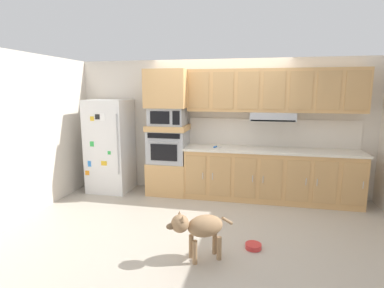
{
  "coord_description": "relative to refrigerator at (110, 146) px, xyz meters",
  "views": [
    {
      "loc": [
        0.65,
        -4.6,
        1.93
      ],
      "look_at": [
        -0.35,
        0.16,
        1.07
      ],
      "focal_mm": 28.26,
      "sensor_mm": 36.0,
      "label": 1
    }
  ],
  "objects": [
    {
      "name": "backsplash_panel",
      "position": [
        3.02,
        0.36,
        0.29
      ],
      "size": [
        3.04,
        0.02,
        0.5
      ],
      "primitive_type": "cube",
      "color": "silver",
      "rests_on": "countertop_slab"
    },
    {
      "name": "oven_base_cabinet",
      "position": [
        1.15,
        0.07,
        -0.58
      ],
      "size": [
        0.74,
        0.62,
        0.6
      ],
      "primitive_type": "cube",
      "color": "tan",
      "rests_on": "ground"
    },
    {
      "name": "refrigerator",
      "position": [
        0.0,
        0.0,
        0.0
      ],
      "size": [
        0.76,
        0.73,
        1.76
      ],
      "color": "white",
      "rests_on": "ground"
    },
    {
      "name": "lower_cabinet_run",
      "position": [
        3.02,
        0.07,
        -0.44
      ],
      "size": [
        3.0,
        0.63,
        0.88
      ],
      "color": "tan",
      "rests_on": "ground"
    },
    {
      "name": "appliance_upper_cabinet",
      "position": [
        1.15,
        0.07,
        1.08
      ],
      "size": [
        0.74,
        0.62,
        0.68
      ],
      "primitive_type": "cube",
      "color": "tan",
      "rests_on": "microwave"
    },
    {
      "name": "upper_cabinet_with_hood",
      "position": [
        3.02,
        0.19,
        1.02
      ],
      "size": [
        3.0,
        0.48,
        0.88
      ],
      "color": "tan",
      "rests_on": "backsplash_panel"
    },
    {
      "name": "appliance_mid_shelf",
      "position": [
        1.15,
        0.07,
        0.37
      ],
      "size": [
        0.74,
        0.62,
        0.1
      ],
      "primitive_type": "cube",
      "color": "tan",
      "rests_on": "built_in_oven"
    },
    {
      "name": "microwave",
      "position": [
        1.15,
        0.07,
        0.58
      ],
      "size": [
        0.64,
        0.54,
        0.32
      ],
      "color": "#A8AAAF",
      "rests_on": "appliance_mid_shelf"
    },
    {
      "name": "ground_plane",
      "position": [
        2.07,
        -0.68,
        -0.88
      ],
      "size": [
        9.6,
        9.6,
        0.0
      ],
      "primitive_type": "plane",
      "color": "#B2A899"
    },
    {
      "name": "built_in_oven",
      "position": [
        1.15,
        0.07,
        0.02
      ],
      "size": [
        0.7,
        0.62,
        0.6
      ],
      "color": "#A8AAAF",
      "rests_on": "oven_base_cabinet"
    },
    {
      "name": "dog",
      "position": [
        2.15,
        -2.12,
        -0.48
      ],
      "size": [
        0.73,
        0.47,
        0.59
      ],
      "rotation": [
        0.0,
        0.0,
        -2.63
      ],
      "color": "#997551",
      "rests_on": "ground"
    },
    {
      "name": "side_panel_left",
      "position": [
        -0.73,
        -0.68,
        0.37
      ],
      "size": [
        0.12,
        7.1,
        2.5
      ],
      "primitive_type": "cube",
      "color": "beige",
      "rests_on": "ground"
    },
    {
      "name": "dog_food_bowl",
      "position": [
        2.76,
        -1.74,
        -0.85
      ],
      "size": [
        0.2,
        0.2,
        0.06
      ],
      "color": "red",
      "rests_on": "ground"
    },
    {
      "name": "back_kitchen_wall",
      "position": [
        2.07,
        0.43,
        0.37
      ],
      "size": [
        6.2,
        0.12,
        2.5
      ],
      "primitive_type": "cube",
      "color": "beige",
      "rests_on": "ground"
    },
    {
      "name": "countertop_slab",
      "position": [
        3.02,
        0.07,
        0.02
      ],
      "size": [
        3.04,
        0.64,
        0.04
      ],
      "primitive_type": "cube",
      "color": "silver",
      "rests_on": "lower_cabinet_run"
    },
    {
      "name": "screwdriver",
      "position": [
        2.05,
        0.01,
        0.05
      ],
      "size": [
        0.16,
        0.14,
        0.03
      ],
      "color": "blue",
      "rests_on": "countertop_slab"
    }
  ]
}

